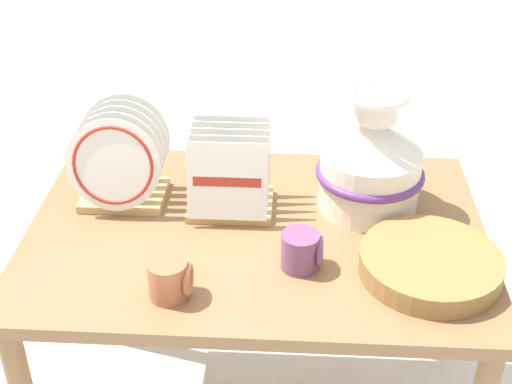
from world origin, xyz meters
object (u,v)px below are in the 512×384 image
object	(u,v)px
dish_rack_round_plates	(120,164)
mug_terracotta_glaze	(170,279)
mug_plum_glaze	(302,251)
wicker_charger_stack	(430,264)
ceramic_vase	(371,161)
dish_rack_square_plates	(230,181)

from	to	relation	value
dish_rack_round_plates	mug_terracotta_glaze	distance (m)	0.43
mug_plum_glaze	wicker_charger_stack	bearing A→B (deg)	-1.54
wicker_charger_stack	mug_terracotta_glaze	world-z (taller)	mug_terracotta_glaze
dish_rack_round_plates	wicker_charger_stack	world-z (taller)	dish_rack_round_plates
ceramic_vase	wicker_charger_stack	size ratio (longest dim) A/B	1.02
dish_rack_round_plates	mug_plum_glaze	world-z (taller)	dish_rack_round_plates
ceramic_vase	mug_terracotta_glaze	xyz separation A→B (m)	(-0.46, -0.40, -0.09)
dish_rack_round_plates	mug_terracotta_glaze	xyz separation A→B (m)	(0.19, -0.38, -0.07)
mug_terracotta_glaze	mug_plum_glaze	xyz separation A→B (m)	(0.29, 0.12, 0.00)
mug_terracotta_glaze	mug_plum_glaze	world-z (taller)	same
mug_terracotta_glaze	wicker_charger_stack	bearing A→B (deg)	10.92
wicker_charger_stack	dish_rack_round_plates	bearing A→B (deg)	160.93
dish_rack_round_plates	mug_plum_glaze	xyz separation A→B (m)	(0.48, -0.26, -0.07)
dish_rack_square_plates	wicker_charger_stack	size ratio (longest dim) A/B	0.68
ceramic_vase	dish_rack_round_plates	world-z (taller)	ceramic_vase
wicker_charger_stack	mug_terracotta_glaze	size ratio (longest dim) A/B	3.36
dish_rack_square_plates	mug_plum_glaze	size ratio (longest dim) A/B	2.29
dish_rack_square_plates	mug_plum_glaze	world-z (taller)	dish_rack_square_plates
dish_rack_round_plates	mug_plum_glaze	size ratio (longest dim) A/B	2.70
mug_terracotta_glaze	ceramic_vase	bearing A→B (deg)	40.51
dish_rack_round_plates	wicker_charger_stack	bearing A→B (deg)	-19.07
dish_rack_square_plates	mug_terracotta_glaze	world-z (taller)	dish_rack_square_plates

